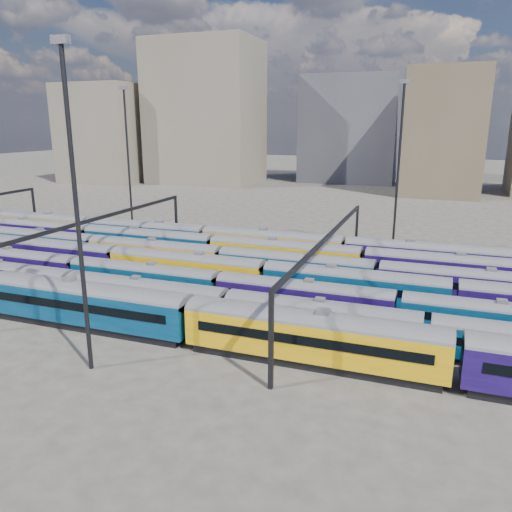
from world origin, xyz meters
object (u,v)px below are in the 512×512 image
(rake_2, at_px, (76,268))
(mast_2, at_px, (76,201))
(rake_0, at_px, (458,353))
(rake_1, at_px, (227,303))

(rake_2, height_order, mast_2, mast_2)
(rake_0, distance_m, rake_2, 44.54)
(rake_0, height_order, rake_2, rake_0)
(rake_0, relative_size, rake_1, 1.20)
(rake_1, distance_m, rake_2, 22.82)
(rake_1, height_order, rake_2, rake_2)
(rake_2, bearing_deg, rake_1, -12.66)
(rake_0, relative_size, mast_2, 5.27)
(rake_1, bearing_deg, mast_2, -120.57)
(rake_0, xyz_separation_m, rake_1, (-21.13, 5.00, -0.50))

